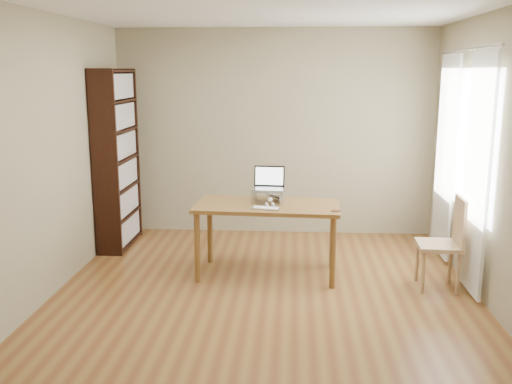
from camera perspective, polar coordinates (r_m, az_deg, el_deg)
name	(u,v)px	position (r m, az deg, el deg)	size (l,w,h in m)	color
room	(269,160)	(5.07, 1.27, 3.26)	(4.04, 4.54, 2.64)	brown
bookshelf	(117,159)	(6.94, -13.73, 3.21)	(0.30, 0.90, 2.10)	black
curtains	(460,162)	(6.09, 19.69, 2.80)	(0.03, 1.90, 2.25)	white
desk	(268,213)	(5.80, 1.17, -2.11)	(1.49, 0.81, 0.75)	brown
laptop_stand	(268,194)	(5.84, 1.21, -0.24)	(0.32, 0.25, 0.13)	#BCBEC0
laptop	(268,183)	(5.87, 1.24, 0.89)	(0.33, 0.28, 0.23)	#BCBEC0
keyboard	(266,208)	(5.56, 1.00, -1.64)	(0.28, 0.16, 0.02)	#BCBEC0
coaster	(336,211)	(5.54, 8.00, -1.88)	(0.10, 0.10, 0.01)	#50331B
cat	(269,195)	(5.87, 1.31, -0.35)	(0.25, 0.48, 0.15)	#4D453C
chair	(446,240)	(5.78, 18.51, -4.55)	(0.41, 0.41, 0.90)	tan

